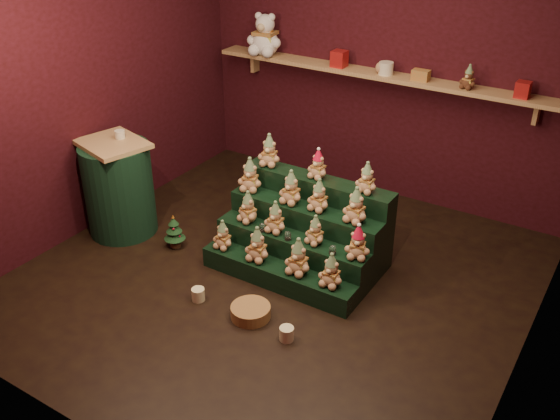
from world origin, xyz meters
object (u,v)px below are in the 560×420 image
Objects in this scene: wicker_basket at (251,312)px; white_bear at (265,29)px; riser_tier_front at (277,276)px; mug_left at (198,294)px; side_table at (119,188)px; brown_bear at (469,77)px; mug_right at (287,334)px; snow_globe_c at (333,250)px; mini_christmas_tree at (174,231)px; snow_globe_a at (262,227)px; snow_globe_b at (288,236)px.

wicker_basket is 0.57× the size of white_bear.
riser_tier_front is 0.67m from mug_left.
side_table reaches higher than mug_left.
side_table is at bearing -131.33° from brown_bear.
riser_tier_front is 1.53× the size of side_table.
mug_left is at bearing 177.91° from mug_right.
white_bear is (-1.36, 1.91, 1.50)m from riser_tier_front.
snow_globe_c is at bearing -50.52° from white_bear.
snow_globe_c is 1.57m from mini_christmas_tree.
brown_bear is (1.08, 1.75, 1.03)m from snow_globe_a.
snow_globe_c reaches higher than mug_left.
side_table reaches higher than snow_globe_b.
mug_right is at bearing -19.73° from mini_christmas_tree.
snow_globe_b is at bearing 0.00° from snow_globe_a.
mini_christmas_tree is at bearing -169.83° from snow_globe_a.
snow_globe_a is 0.08× the size of side_table.
mini_christmas_tree is 0.87m from mug_left.
white_bear is at bearing -168.44° from brown_bear.
white_bear is (-1.41, 2.38, 1.54)m from wicker_basket.
brown_bear is (1.94, 1.90, 1.27)m from mini_christmas_tree.
brown_bear is at bearing 72.07° from wicker_basket.
brown_bear is at bearing 64.80° from snow_globe_b.
brown_bear is (0.82, 1.75, 1.03)m from snow_globe_b.
mug_left is 0.50× the size of brown_bear.
white_bear is (-0.24, 1.90, 1.43)m from mini_christmas_tree.
white_bear is (0.38, 1.93, 1.14)m from side_table.
side_table is 8.61× the size of mug_left.
brown_bear is at bearing 52.29° from side_table.
white_bear is 2.57× the size of brown_bear.
riser_tier_front is at bearing -90.73° from snow_globe_b.
mug_right is at bearing -2.09° from mug_left.
brown_bear is (0.40, 1.75, 1.03)m from snow_globe_c.
riser_tier_front is 2.56× the size of white_bear.
side_table is 2.28m from white_bear.
white_bear reaches higher than mini_christmas_tree.
riser_tier_front is 12.78× the size of mug_right.
wicker_basket is (-0.37, -0.63, -0.35)m from snow_globe_c.
riser_tier_front is at bearing -0.24° from mini_christmas_tree.
side_table is 2.26m from mug_right.
brown_bear is (0.82, 1.91, 1.34)m from riser_tier_front.
side_table is (-2.15, -0.19, 0.05)m from snow_globe_c.
brown_bear is (1.25, 2.43, 1.37)m from mug_left.
snow_globe_c is 0.75× the size of mug_left.
riser_tier_front is 2.47m from brown_bear.
snow_globe_a is 0.25× the size of wicker_basket.
brown_bear is at bearing -6.04° from white_bear.
mug_left is 3.06m from brown_bear.
brown_bear is (0.39, 2.46, 1.37)m from mug_right.
snow_globe_a reaches higher than mug_right.
wicker_basket is at bearing -96.38° from brown_bear.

